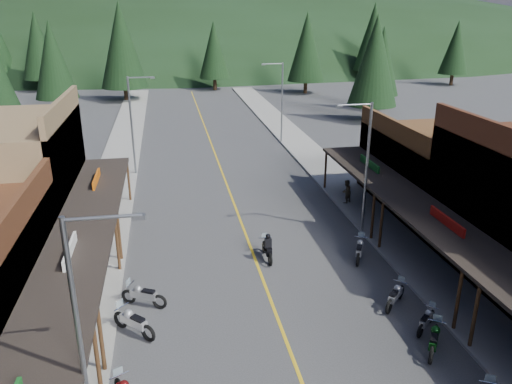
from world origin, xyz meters
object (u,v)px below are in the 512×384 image
pine_11 (375,61)px  pine_4 (307,47)px  pine_9 (382,61)px  bike_west_8 (144,294)px  shop_west_3 (6,181)px  bike_east_7 (426,319)px  streetlight_2 (365,163)px  rider_on_bike (267,248)px  pine_10 (53,60)px  pine_3 (214,50)px  pine_2 (122,45)px  pine_6 (456,47)px  bike_east_9 (360,249)px  streetlight_1 (133,121)px  bike_east_6 (434,338)px  pedestrian_east_b (346,191)px  pine_1 (38,46)px  shop_east_3 (439,171)px  streetlight_3 (281,99)px  bike_west_7 (133,321)px  streetlight_0 (84,333)px  bike_east_8 (395,295)px  pine_5 (373,37)px

pine_11 → pine_4: bearing=95.2°
pine_9 → bike_west_8: 52.60m
shop_west_3 → bike_east_7: 24.03m
streetlight_2 → bike_east_7: bearing=-95.2°
pine_4 → rider_on_bike: 57.49m
pine_10 → streetlight_2: bearing=-59.3°
pine_3 → pine_10: pine_10 is taller
pine_2 → pine_6: 56.34m
shop_west_3 → pine_6: 79.75m
bike_east_9 → streetlight_1: bearing=152.6°
bike_east_6 → pedestrian_east_b: 15.98m
pine_1 → rider_on_bike: pine_1 is taller
shop_east_3 → pine_10: bearing=129.4°
pine_3 → pine_10: (-22.00, -16.00, 0.30)m
streetlight_3 → bike_west_8: streetlight_3 is taller
rider_on_bike → pine_11: bearing=58.4°
rider_on_bike → shop_east_3: bearing=22.8°
pine_6 → bike_west_7: (-52.20, -64.01, -5.81)m
pine_10 → bike_west_7: (11.80, -50.01, -6.11)m
pine_2 → pine_3: size_ratio=1.27×
pine_11 → streetlight_1: bearing=-149.3°
pine_6 → pine_4: bearing=-171.9°
shop_west_3 → pedestrian_east_b: shop_west_3 is taller
shop_west_3 → bike_east_6: bearing=-37.0°
bike_west_8 → bike_east_9: bearing=-51.0°
streetlight_0 → pine_1: pine_1 is taller
pine_9 → rider_on_bike: 46.16m
streetlight_2 → pine_9: size_ratio=0.74×
bike_east_9 → rider_on_bike: size_ratio=1.04×
streetlight_3 → pine_11: bearing=31.5°
pine_9 → pine_10: pine_10 is taller
shop_east_3 → pine_11: 27.81m
streetlight_0 → pedestrian_east_b: streetlight_0 is taller
pine_3 → streetlight_1: bearing=-104.0°
streetlight_2 → rider_on_bike: size_ratio=3.73×
streetlight_2 → bike_west_8: size_ratio=3.61×
pine_6 → bike_east_8: size_ratio=5.29×
pine_9 → pedestrian_east_b: size_ratio=6.52×
shop_east_3 → streetlight_3: size_ratio=1.36×
pine_11 → pine_6: bearing=45.0°
pine_3 → pine_5: (30.00, 6.00, 1.51)m
pine_2 → bike_east_9: (15.62, -53.33, -7.36)m
pine_4 → bike_west_8: size_ratio=5.64×
pine_1 → rider_on_bike: bearing=-69.1°
pine_1 → bike_east_6: pine_1 is taller
pine_5 → bike_west_7: pine_5 is taller
shop_west_3 → bike_east_7: (19.84, -13.22, -2.99)m
streetlight_3 → pine_9: pine_9 is taller
bike_east_7 → rider_on_bike: bearing=173.6°
pine_11 → bike_west_8: 44.74m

